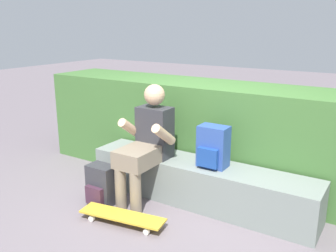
% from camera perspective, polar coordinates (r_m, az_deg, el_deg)
% --- Properties ---
extents(ground_plane, '(24.00, 24.00, 0.00)m').
position_cam_1_polar(ground_plane, '(3.60, 2.42, -13.49)').
color(ground_plane, slate).
extents(bench_main, '(2.34, 0.45, 0.42)m').
position_cam_1_polar(bench_main, '(3.74, 4.81, -8.74)').
color(bench_main, gray).
rests_on(bench_main, ground).
extents(person_skater, '(0.49, 0.62, 1.17)m').
position_cam_1_polar(person_skater, '(3.66, -3.30, -2.32)').
color(person_skater, '#333338').
rests_on(person_skater, ground).
extents(skateboard_near_person, '(0.82, 0.32, 0.09)m').
position_cam_1_polar(skateboard_near_person, '(3.44, -7.08, -13.65)').
color(skateboard_near_person, gold).
rests_on(skateboard_near_person, ground).
extents(backpack_on_bench, '(0.28, 0.23, 0.40)m').
position_cam_1_polar(backpack_on_bench, '(3.53, 6.94, -3.28)').
color(backpack_on_bench, '#2D4C99').
rests_on(backpack_on_bench, bench_main).
extents(backpack_on_ground, '(0.28, 0.23, 0.40)m').
position_cam_1_polar(backpack_on_ground, '(3.78, -10.24, -8.98)').
color(backpack_on_ground, '#333338').
rests_on(backpack_on_ground, ground).
extents(hedge_row, '(4.57, 0.77, 1.11)m').
position_cam_1_polar(hedge_row, '(4.19, 8.59, -1.19)').
color(hedge_row, '#406D33').
rests_on(hedge_row, ground).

